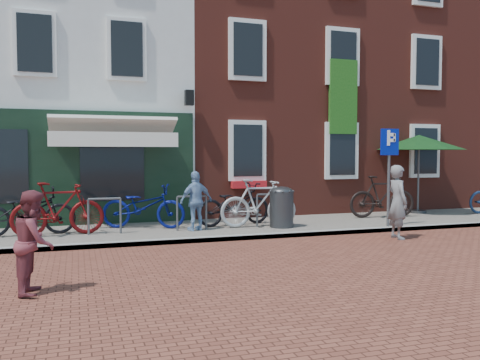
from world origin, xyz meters
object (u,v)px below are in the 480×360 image
object	(u,v)px
woman	(398,202)
bicycle_3	(259,203)
cafe_person	(196,201)
bicycle_5	(382,197)
boy	(34,242)
bicycle_0	(27,211)
bicycle_1	(58,209)
bicycle_2	(144,206)
parking_sign	(389,160)
parasol	(419,140)
litter_bin	(282,205)
bicycle_4	(234,204)

from	to	relation	value
woman	bicycle_3	size ratio (longest dim) A/B	0.84
woman	cafe_person	distance (m)	4.60
woman	bicycle_5	bearing A→B (deg)	-22.42
cafe_person	bicycle_3	xyz separation A→B (m)	(1.61, 0.09, -0.11)
boy	bicycle_0	xyz separation A→B (m)	(-0.48, 4.57, -0.07)
boy	bicycle_1	xyz separation A→B (m)	(0.17, 4.30, -0.01)
cafe_person	bicycle_2	world-z (taller)	cafe_person
parking_sign	bicycle_2	distance (m)	6.15
parasol	cafe_person	bearing A→B (deg)	-169.75
litter_bin	bicycle_2	xyz separation A→B (m)	(-3.25, 0.89, -0.02)
boy	cafe_person	world-z (taller)	cafe_person
parking_sign	bicycle_0	bearing A→B (deg)	171.12
cafe_person	bicycle_4	size ratio (longest dim) A/B	0.69
parking_sign	woman	bearing A→B (deg)	-115.78
bicycle_3	bicycle_5	size ratio (longest dim) A/B	1.00
bicycle_5	bicycle_0	bearing A→B (deg)	98.18
bicycle_2	bicycle_3	world-z (taller)	bicycle_3
bicycle_0	bicycle_3	bearing A→B (deg)	-98.76
woman	bicycle_5	world-z (taller)	woman
woman	boy	xyz separation A→B (m)	(-7.40, -2.15, -0.12)
parasol	boy	world-z (taller)	parasol
parasol	parking_sign	bearing A→B (deg)	-139.88
bicycle_0	litter_bin	bearing A→B (deg)	-100.63
litter_bin	boy	world-z (taller)	boy
bicycle_4	parasol	bearing A→B (deg)	-94.61
parasol	bicycle_4	bearing A→B (deg)	-172.87
litter_bin	bicycle_0	bearing A→B (deg)	174.10
bicycle_1	bicycle_5	size ratio (longest dim) A/B	1.00
parasol	bicycle_3	size ratio (longest dim) A/B	1.36
parking_sign	bicycle_5	world-z (taller)	parking_sign
woman	cafe_person	bearing A→B (deg)	70.45
cafe_person	bicycle_2	bearing A→B (deg)	-49.70
bicycle_2	bicycle_5	bearing A→B (deg)	-68.30
bicycle_1	bicycle_3	size ratio (longest dim) A/B	1.00
woman	cafe_person	size ratio (longest dim) A/B	1.18
woman	bicycle_4	world-z (taller)	woman
bicycle_1	bicycle_4	distance (m)	4.18
parasol	woman	xyz separation A→B (m)	(-3.10, -3.27, -1.51)
litter_bin	parking_sign	xyz separation A→B (m)	(2.58, -0.71, 1.10)
litter_bin	bicycle_3	distance (m)	0.56
parking_sign	bicycle_2	size ratio (longest dim) A/B	1.19
parking_sign	bicycle_4	world-z (taller)	parking_sign
boy	cafe_person	distance (m)	5.22
cafe_person	boy	bearing A→B (deg)	36.00
parking_sign	boy	bearing A→B (deg)	-157.66
bicycle_2	bicycle_1	bearing A→B (deg)	128.33
litter_bin	boy	bearing A→B (deg)	-143.43
cafe_person	parasol	bearing A→B (deg)	174.43
woman	bicycle_3	xyz separation A→B (m)	(-2.56, 2.04, -0.13)
bicycle_0	bicycle_3	xyz separation A→B (m)	(5.32, -0.38, 0.06)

